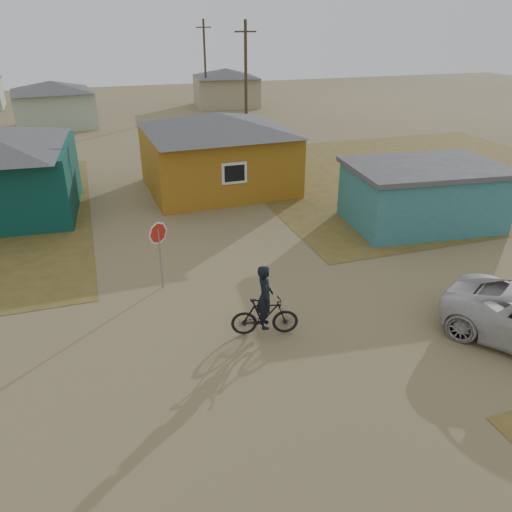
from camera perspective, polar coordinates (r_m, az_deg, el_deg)
The scene contains 10 objects.
ground at distance 13.66m, azimuth 0.34°, elevation -10.65°, with size 120.00×120.00×0.00m, color olive.
grass_ne at distance 30.37m, azimuth 18.04°, elevation 8.92°, with size 20.00×18.00×0.00m, color brown.
house_yellow at distance 25.89m, azimuth -4.40°, elevation 11.94°, with size 7.72×6.76×3.90m.
shed_turquoise at distance 22.42m, azimuth 18.48°, elevation 6.69°, with size 6.71×4.93×2.60m.
house_pale_west at distance 44.94m, azimuth -22.14°, elevation 15.85°, with size 7.04×6.15×3.60m.
house_beige_east at distance 52.59m, azimuth -3.44°, elevation 18.75°, with size 6.95×6.05×3.60m.
utility_pole_near at distance 34.18m, azimuth -1.17°, elevation 18.96°, with size 1.40×0.20×8.00m.
utility_pole_far at distance 49.84m, azimuth -5.84°, elevation 20.93°, with size 1.40×0.20×8.00m.
stop_sign at distance 16.13m, azimuth -11.06°, elevation 1.85°, with size 0.75×0.19×2.32m.
cyclist at distance 13.87m, azimuth 1.01°, elevation -6.18°, with size 1.96×0.97×2.13m.
Camera 1 is at (-3.54, -10.44, 8.08)m, focal length 35.00 mm.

